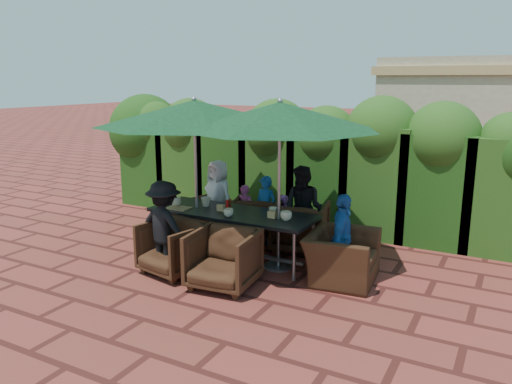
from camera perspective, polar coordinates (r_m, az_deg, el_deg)
The scene contains 31 objects.
ground at distance 7.75m, azimuth -1.88°, elevation -7.73°, with size 80.00×80.00×0.00m, color maroon.
dining_table at distance 7.60m, azimuth -2.72°, elevation -2.78°, with size 2.57×0.90×0.75m.
umbrella_left at distance 7.65m, azimuth -7.06°, elevation 8.95°, with size 3.01×3.01×2.46m.
umbrella_right at distance 6.97m, azimuth 2.74°, elevation 8.66°, with size 2.80×2.80×2.46m.
chair_far_left at distance 8.83m, azimuth -4.76°, elevation -2.57°, with size 0.74×0.70×0.76m, color black.
chair_far_mid at distance 8.61m, azimuth 0.26°, elevation -2.74°, with size 0.79×0.74×0.82m, color black.
chair_far_right at distance 8.08m, azimuth 5.08°, elevation -3.67°, with size 0.84×0.79×0.87m, color black.
chair_near_left at distance 7.21m, azimuth -9.44°, elevation -6.04°, with size 0.80×0.75×0.82m, color black.
chair_near_right at distance 6.65m, azimuth -3.76°, elevation -7.35°, with size 0.83×0.78×0.85m, color black.
chair_end_right at distance 6.95m, azimuth 9.79°, elevation -6.42°, with size 1.03×0.67×0.90m, color black.
adult_far_left at distance 8.83m, azimuth -4.33°, elevation -0.63°, with size 0.66×0.39×1.34m, color white.
adult_far_mid at distance 8.40m, azimuth 1.08°, elevation -2.02°, with size 0.41×0.33×1.14m, color #1E55A2.
adult_far_right at distance 8.00m, azimuth 5.43°, elevation -1.93°, with size 0.66×0.40×1.38m, color black.
adult_near_left at distance 7.22m, azimuth -10.42°, elevation -3.92°, with size 0.85×0.39×1.33m, color black.
adult_end_right at distance 6.90m, azimuth 9.82°, elevation -5.18°, with size 0.71×0.36×1.22m, color #1E55A2.
child_left at distance 8.71m, azimuth -1.32°, elevation -2.21°, with size 0.33×0.27×0.92m, color #C24487.
child_right at distance 8.39m, azimuth 3.27°, elevation -3.14°, with size 0.30×0.24×0.83m, color #A354B8.
pedestrian_a at distance 10.75m, azimuth 16.01°, elevation 2.31°, with size 1.59×0.57×1.70m, color #328E26.
pedestrian_b at distance 10.85m, azimuth 22.64°, elevation 1.59°, with size 0.76×0.47×1.59m, color #C24487.
pedestrian_c at distance 10.65m, azimuth 25.00°, elevation 1.99°, with size 1.20×0.55×1.88m, color #9897A0.
cup_a at distance 7.99m, azimuth -9.19°, elevation -1.09°, with size 0.18×0.18×0.14m, color beige.
cup_b at distance 7.91m, azimuth -5.75°, elevation -1.12°, with size 0.15×0.15×0.14m, color beige.
cup_c at distance 7.31m, azimuth -3.17°, elevation -2.35°, with size 0.15×0.15×0.12m, color beige.
cup_d at distance 7.38m, azimuth 1.94°, elevation -2.19°, with size 0.12×0.12×0.12m, color beige.
cup_e at distance 7.11m, azimuth 3.46°, elevation -2.73°, with size 0.17×0.17×0.13m, color beige.
ketchup_bottle at distance 7.60m, azimuth -3.29°, elevation -1.54°, with size 0.04×0.04×0.17m, color #B20C0A.
sauce_bottle at distance 7.67m, azimuth -2.97°, elevation -1.41°, with size 0.04×0.04×0.17m, color #4C230C.
serving_tray at distance 7.83m, azimuth -8.80°, elevation -1.82°, with size 0.35×0.25×0.02m, color #A17D4D.
number_block_left at distance 7.61m, azimuth -4.03°, elevation -1.81°, with size 0.12×0.06×0.10m, color #DBB770.
number_block_right at distance 7.22m, azimuth 1.82°, elevation -2.59°, with size 0.12×0.06×0.10m, color #DBB770.
hedge_wall at distance 9.49m, azimuth 4.32°, elevation 4.40°, with size 9.10×1.60×2.45m.
Camera 1 is at (3.65, -6.27, 2.71)m, focal length 35.00 mm.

